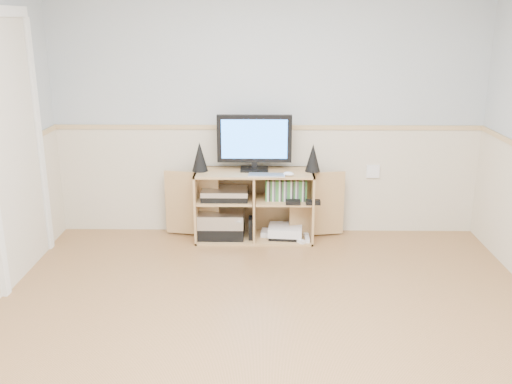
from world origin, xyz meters
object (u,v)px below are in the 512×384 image
monitor (254,140)px  game_consoles (284,232)px  media_cabinet (254,203)px  keyboard (267,175)px

monitor → game_consoles: monitor is taller
media_cabinet → monitor: bearing=-90.0°
keyboard → monitor: bearing=124.5°
media_cabinet → game_consoles: 0.39m
keyboard → game_consoles: 0.62m
media_cabinet → keyboard: (0.11, -0.19, 0.32)m
monitor → game_consoles: 0.91m
media_cabinet → game_consoles: media_cabinet is taller
game_consoles → monitor: bearing=167.8°
monitor → media_cabinet: bearing=90.0°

